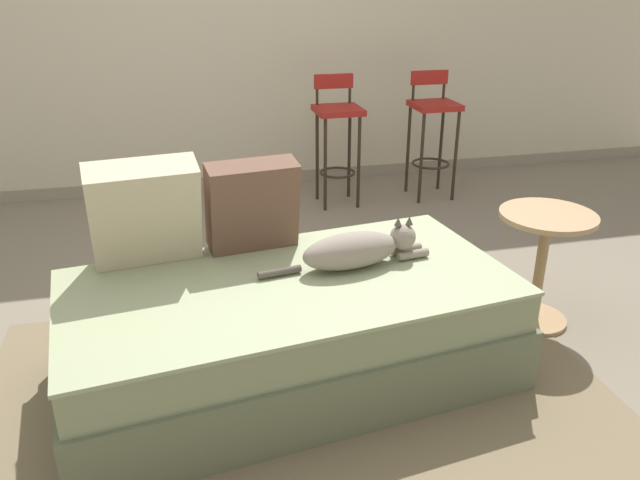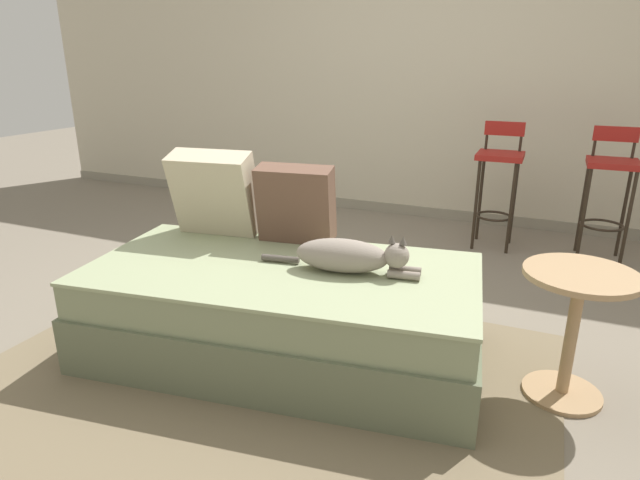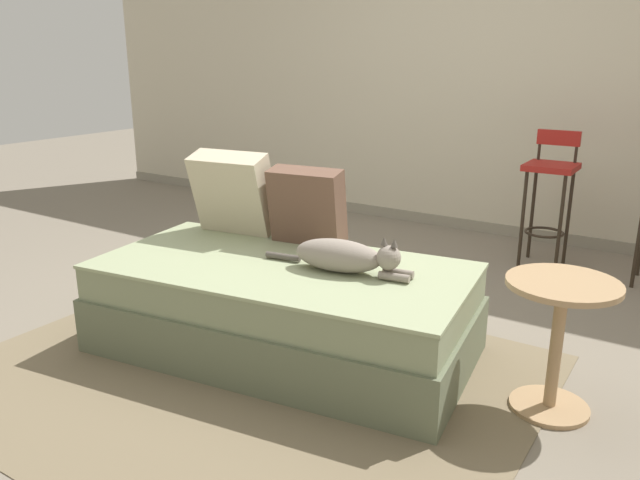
% 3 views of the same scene
% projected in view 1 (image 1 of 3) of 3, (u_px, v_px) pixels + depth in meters
% --- Properties ---
extents(ground_plane, '(16.00, 16.00, 0.00)m').
position_uv_depth(ground_plane, '(275.00, 327.00, 3.01)').
color(ground_plane, slate).
rests_on(ground_plane, ground).
extents(wall_back_panel, '(8.00, 0.10, 2.60)m').
position_uv_depth(wall_back_panel, '(217.00, 13.00, 4.50)').
color(wall_back_panel, beige).
rests_on(wall_back_panel, ground).
extents(wall_baseboard_trim, '(8.00, 0.02, 0.09)m').
position_uv_depth(wall_baseboard_trim, '(228.00, 181.00, 4.95)').
color(wall_baseboard_trim, gray).
rests_on(wall_baseboard_trim, ground).
extents(area_rug, '(2.50, 2.01, 0.01)m').
position_uv_depth(area_rug, '(306.00, 419.00, 2.39)').
color(area_rug, '#75664C').
rests_on(area_rug, ground).
extents(couch, '(1.90, 1.14, 0.45)m').
position_uv_depth(couch, '(290.00, 328.00, 2.56)').
color(couch, '#636B50').
rests_on(couch, ground).
extents(throw_pillow_corner, '(0.47, 0.33, 0.46)m').
position_uv_depth(throw_pillow_corner, '(145.00, 213.00, 2.53)').
color(throw_pillow_corner, beige).
rests_on(throw_pillow_corner, couch).
extents(throw_pillow_middle, '(0.41, 0.25, 0.40)m').
position_uv_depth(throw_pillow_middle, '(252.00, 205.00, 2.69)').
color(throw_pillow_middle, brown).
rests_on(throw_pillow_middle, couch).
extents(cat, '(0.75, 0.23, 0.19)m').
position_uv_depth(cat, '(357.00, 249.00, 2.57)').
color(cat, gray).
rests_on(cat, couch).
extents(bar_stool_near_window, '(0.32, 0.32, 0.92)m').
position_uv_depth(bar_stool_near_window, '(337.00, 127.00, 4.40)').
color(bar_stool_near_window, '#2D2319').
rests_on(bar_stool_near_window, ground).
extents(bar_stool_by_doorway, '(0.32, 0.32, 0.91)m').
position_uv_depth(bar_stool_by_doorway, '(433.00, 122.00, 4.56)').
color(bar_stool_by_doorway, '#2D2319').
rests_on(bar_stool_by_doorway, ground).
extents(side_table, '(0.44, 0.44, 0.56)m').
position_uv_depth(side_table, '(543.00, 253.00, 2.92)').
color(side_table, tan).
rests_on(side_table, ground).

